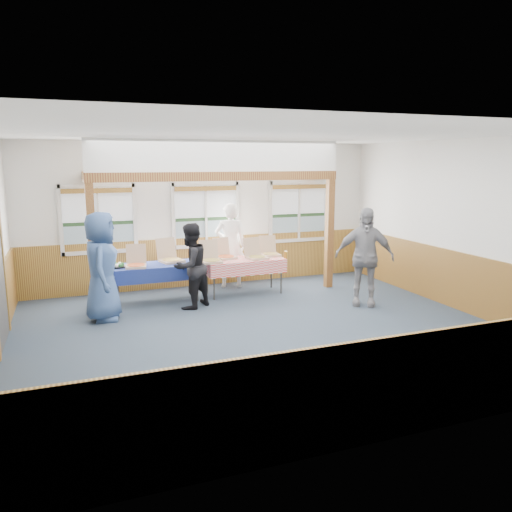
{
  "coord_description": "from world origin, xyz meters",
  "views": [
    {
      "loc": [
        -2.89,
        -7.35,
        2.78
      ],
      "look_at": [
        0.27,
        1.0,
        1.08
      ],
      "focal_mm": 35.0,
      "sensor_mm": 36.0,
      "label": 1
    }
  ],
  "objects": [
    {
      "name": "woman_white",
      "position": [
        0.45,
        3.08,
        0.95
      ],
      "size": [
        0.79,
        0.62,
        1.89
      ],
      "primitive_type": "imported",
      "rotation": [
        0.0,
        0.0,
        2.87
      ],
      "color": "white",
      "rests_on": "floor"
    },
    {
      "name": "window_right",
      "position": [
        2.3,
        3.46,
        1.68
      ],
      "size": [
        1.56,
        0.1,
        1.46
      ],
      "color": "silver",
      "rests_on": "wall_back"
    },
    {
      "name": "cross_beam",
      "position": [
        0.0,
        2.3,
        2.49
      ],
      "size": [
        5.15,
        0.18,
        0.18
      ],
      "primitive_type": "cube",
      "color": "#542312",
      "rests_on": "post_left"
    },
    {
      "name": "pizza_box_b",
      "position": [
        -0.98,
        2.64,
        0.83
      ],
      "size": [
        0.54,
        0.61,
        0.46
      ],
      "rotation": [
        0.0,
        0.0,
        0.25
      ],
      "color": "tan",
      "rests_on": "table_left"
    },
    {
      "name": "ceiling",
      "position": [
        0.0,
        0.0,
        3.2
      ],
      "size": [
        8.0,
        8.0,
        0.0
      ],
      "primitive_type": "plane",
      "rotation": [
        3.14,
        0.0,
        0.0
      ],
      "color": "white",
      "rests_on": "wall_back"
    },
    {
      "name": "pizza_box_d",
      "position": [
        0.18,
        2.6,
        0.82
      ],
      "size": [
        0.46,
        0.53,
        0.42
      ],
      "rotation": [
        0.0,
        0.0,
        0.18
      ],
      "color": "tan",
      "rests_on": "table_right"
    },
    {
      "name": "wainscot_front",
      "position": [
        0.0,
        -3.48,
        0.55
      ],
      "size": [
        7.98,
        0.05,
        1.1
      ],
      "primitive_type": "cube",
      "color": "brown",
      "rests_on": "floor"
    },
    {
      "name": "table_right",
      "position": [
        0.53,
        2.41,
        0.69
      ],
      "size": [
        1.81,
        1.35,
        0.76
      ],
      "rotation": [
        0.0,
        0.0,
        0.38
      ],
      "color": "#353535",
      "rests_on": "floor"
    },
    {
      "name": "window_left",
      "position": [
        -2.3,
        3.46,
        1.68
      ],
      "size": [
        1.56,
        0.1,
        1.46
      ],
      "color": "silver",
      "rests_on": "wall_back"
    },
    {
      "name": "pizza_box_f",
      "position": [
        1.19,
        2.55,
        0.82
      ],
      "size": [
        0.41,
        0.49,
        0.41
      ],
      "rotation": [
        0.0,
        0.0,
        -0.08
      ],
      "color": "tan",
      "rests_on": "table_right"
    },
    {
      "name": "man_blue",
      "position": [
        -2.4,
        1.61,
        0.97
      ],
      "size": [
        0.76,
        1.03,
        1.93
      ],
      "primitive_type": "imported",
      "rotation": [
        0.0,
        0.0,
        1.41
      ],
      "color": "#334E80",
      "rests_on": "floor"
    },
    {
      "name": "person_grey",
      "position": [
        2.44,
        0.79,
        0.96
      ],
      "size": [
        1.2,
        0.99,
        1.92
      ],
      "primitive_type": "imported",
      "rotation": [
        0.0,
        0.0,
        -0.55
      ],
      "color": "gray",
      "rests_on": "floor"
    },
    {
      "name": "veggie_tray",
      "position": [
        -2.07,
        2.47,
        0.79
      ],
      "size": [
        0.38,
        0.38,
        0.09
      ],
      "color": "black",
      "rests_on": "table_left"
    },
    {
      "name": "woman_black",
      "position": [
        -0.77,
        1.78,
        0.82
      ],
      "size": [
        1.01,
        0.96,
        1.64
      ],
      "primitive_type": "imported",
      "rotation": [
        0.0,
        0.0,
        3.74
      ],
      "color": "black",
      "rests_on": "floor"
    },
    {
      "name": "wall_front",
      "position": [
        0.0,
        -3.5,
        1.6
      ],
      "size": [
        8.0,
        0.0,
        8.0
      ],
      "primitive_type": "plane",
      "rotation": [
        -1.57,
        0.0,
        0.0
      ],
      "color": "silver",
      "rests_on": "floor"
    },
    {
      "name": "post_left",
      "position": [
        -2.5,
        2.3,
        1.2
      ],
      "size": [
        0.15,
        0.15,
        2.4
      ],
      "primitive_type": "cube",
      "color": "#542312",
      "rests_on": "floor"
    },
    {
      "name": "wainscot_back",
      "position": [
        0.0,
        3.48,
        0.55
      ],
      "size": [
        7.98,
        0.05,
        1.1
      ],
      "primitive_type": "cube",
      "color": "brown",
      "rests_on": "floor"
    },
    {
      "name": "wall_back",
      "position": [
        0.0,
        3.5,
        1.6
      ],
      "size": [
        8.0,
        0.0,
        8.0
      ],
      "primitive_type": "plane",
      "rotation": [
        1.57,
        0.0,
        0.0
      ],
      "color": "silver",
      "rests_on": "floor"
    },
    {
      "name": "wall_right",
      "position": [
        4.0,
        0.0,
        1.6
      ],
      "size": [
        0.0,
        8.0,
        8.0
      ],
      "primitive_type": "plane",
      "rotation": [
        1.57,
        0.0,
        -1.57
      ],
      "color": "silver",
      "rests_on": "floor"
    },
    {
      "name": "pizza_box_c",
      "position": [
        -0.22,
        2.31,
        0.82
      ],
      "size": [
        0.4,
        0.49,
        0.43
      ],
      "rotation": [
        0.0,
        0.0,
        -0.03
      ],
      "color": "tan",
      "rests_on": "table_right"
    },
    {
      "name": "wainscot_right",
      "position": [
        3.98,
        0.0,
        0.55
      ],
      "size": [
        0.05,
        6.98,
        1.1
      ],
      "primitive_type": "cube",
      "color": "brown",
      "rests_on": "floor"
    },
    {
      "name": "window_mid",
      "position": [
        0.0,
        3.46,
        1.68
      ],
      "size": [
        1.56,
        0.1,
        1.46
      ],
      "color": "silver",
      "rests_on": "wall_back"
    },
    {
      "name": "floor",
      "position": [
        0.0,
        0.0,
        0.0
      ],
      "size": [
        8.0,
        8.0,
        0.0
      ],
      "primitive_type": "plane",
      "color": "#252E3C",
      "rests_on": "ground"
    },
    {
      "name": "drink_glass",
      "position": [
        1.38,
        2.16,
        0.83
      ],
      "size": [
        0.07,
        0.07,
        0.15
      ],
      "primitive_type": "cylinder",
      "color": "#9E681A",
      "rests_on": "table_right"
    },
    {
      "name": "table_left",
      "position": [
        -1.32,
        2.47,
        0.7
      ],
      "size": [
        1.85,
        1.12,
        0.76
      ],
      "rotation": [
        0.0,
        0.0,
        -0.21
      ],
      "color": "#353535",
      "rests_on": "floor"
    },
    {
      "name": "pizza_box_e",
      "position": [
        0.78,
        2.33,
        0.82
      ],
      "size": [
        0.45,
        0.53,
        0.43
      ],
      "rotation": [
        0.0,
        0.0,
        0.15
      ],
      "color": "tan",
      "rests_on": "table_right"
    },
    {
      "name": "pizza_box_a",
      "position": [
        -1.71,
        2.37,
        0.82
      ],
      "size": [
        0.46,
        0.53,
        0.42
      ],
      "rotation": [
        0.0,
        0.0,
        -0.17
      ],
      "color": "tan",
      "rests_on": "table_left"
    },
    {
      "name": "post_right",
      "position": [
        2.5,
        2.3,
        1.2
      ],
      "size": [
        0.15,
        0.15,
        2.4
      ],
      "primitive_type": "cube",
      "color": "#542312",
      "rests_on": "floor"
    }
  ]
}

